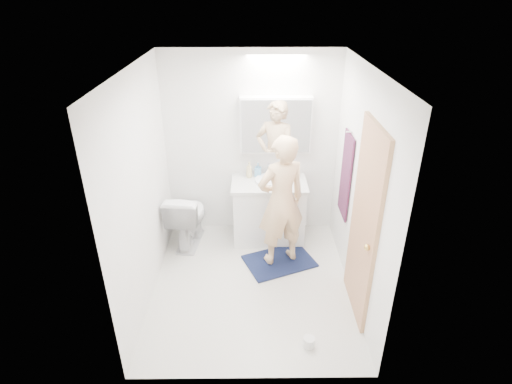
{
  "coord_description": "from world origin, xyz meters",
  "views": [
    {
      "loc": [
        0.01,
        -3.67,
        3.08
      ],
      "look_at": [
        0.05,
        0.25,
        1.05
      ],
      "focal_mm": 28.75,
      "sensor_mm": 36.0,
      "label": 1
    }
  ],
  "objects_px": {
    "vanity_cabinet": "(269,212)",
    "person": "(281,202)",
    "toothbrush_cup": "(285,173)",
    "toilet": "(188,217)",
    "soap_bottle_b": "(258,170)",
    "toilet_paper_roll": "(309,342)",
    "soap_bottle_a": "(249,170)",
    "medicine_cabinet": "(276,125)"
  },
  "relations": [
    {
      "from": "medicine_cabinet",
      "to": "toothbrush_cup",
      "type": "bearing_deg",
      "value": -20.41
    },
    {
      "from": "toilet",
      "to": "person",
      "type": "relative_size",
      "value": 0.47
    },
    {
      "from": "vanity_cabinet",
      "to": "soap_bottle_a",
      "type": "distance_m",
      "value": 0.61
    },
    {
      "from": "toilet",
      "to": "soap_bottle_b",
      "type": "xyz_separation_m",
      "value": [
        0.9,
        0.3,
        0.53
      ]
    },
    {
      "from": "person",
      "to": "soap_bottle_a",
      "type": "relative_size",
      "value": 7.57
    },
    {
      "from": "medicine_cabinet",
      "to": "soap_bottle_b",
      "type": "xyz_separation_m",
      "value": [
        -0.22,
        -0.03,
        -0.59
      ]
    },
    {
      "from": "vanity_cabinet",
      "to": "toothbrush_cup",
      "type": "bearing_deg",
      "value": 37.13
    },
    {
      "from": "soap_bottle_b",
      "to": "toilet",
      "type": "bearing_deg",
      "value": -161.92
    },
    {
      "from": "toilet",
      "to": "person",
      "type": "bearing_deg",
      "value": 166.05
    },
    {
      "from": "toilet",
      "to": "soap_bottle_b",
      "type": "bearing_deg",
      "value": -154.8
    },
    {
      "from": "toothbrush_cup",
      "to": "vanity_cabinet",
      "type": "bearing_deg",
      "value": -142.87
    },
    {
      "from": "soap_bottle_a",
      "to": "toilet",
      "type": "bearing_deg",
      "value": -161.44
    },
    {
      "from": "medicine_cabinet",
      "to": "toothbrush_cup",
      "type": "distance_m",
      "value": 0.65
    },
    {
      "from": "medicine_cabinet",
      "to": "soap_bottle_a",
      "type": "height_order",
      "value": "medicine_cabinet"
    },
    {
      "from": "vanity_cabinet",
      "to": "toilet_paper_roll",
      "type": "height_order",
      "value": "vanity_cabinet"
    },
    {
      "from": "soap_bottle_a",
      "to": "toothbrush_cup",
      "type": "height_order",
      "value": "soap_bottle_a"
    },
    {
      "from": "toilet",
      "to": "toothbrush_cup",
      "type": "xyz_separation_m",
      "value": [
        1.25,
        0.28,
        0.49
      ]
    },
    {
      "from": "soap_bottle_b",
      "to": "person",
      "type": "bearing_deg",
      "value": -71.08
    },
    {
      "from": "person",
      "to": "soap_bottle_b",
      "type": "relative_size",
      "value": 8.74
    },
    {
      "from": "vanity_cabinet",
      "to": "toilet_paper_roll",
      "type": "bearing_deg",
      "value": -80.41
    },
    {
      "from": "vanity_cabinet",
      "to": "person",
      "type": "xyz_separation_m",
      "value": [
        0.12,
        -0.56,
        0.46
      ]
    },
    {
      "from": "medicine_cabinet",
      "to": "toilet_paper_roll",
      "type": "height_order",
      "value": "medicine_cabinet"
    },
    {
      "from": "medicine_cabinet",
      "to": "toilet",
      "type": "xyz_separation_m",
      "value": [
        -1.12,
        -0.33,
        -1.12
      ]
    },
    {
      "from": "person",
      "to": "soap_bottle_a",
      "type": "distance_m",
      "value": 0.8
    },
    {
      "from": "soap_bottle_b",
      "to": "toothbrush_cup",
      "type": "distance_m",
      "value": 0.35
    },
    {
      "from": "soap_bottle_b",
      "to": "toilet_paper_roll",
      "type": "distance_m",
      "value": 2.27
    },
    {
      "from": "toilet",
      "to": "medicine_cabinet",
      "type": "bearing_deg",
      "value": -156.69
    },
    {
      "from": "vanity_cabinet",
      "to": "toothbrush_cup",
      "type": "relative_size",
      "value": 8.84
    },
    {
      "from": "toothbrush_cup",
      "to": "toilet_paper_roll",
      "type": "bearing_deg",
      "value": -87.06
    },
    {
      "from": "toilet_paper_roll",
      "to": "soap_bottle_a",
      "type": "bearing_deg",
      "value": 105.74
    },
    {
      "from": "toothbrush_cup",
      "to": "toilet",
      "type": "bearing_deg",
      "value": -167.62
    },
    {
      "from": "person",
      "to": "soap_bottle_b",
      "type": "xyz_separation_m",
      "value": [
        -0.25,
        0.74,
        0.07
      ]
    },
    {
      "from": "person",
      "to": "toilet_paper_roll",
      "type": "xyz_separation_m",
      "value": [
        0.2,
        -1.31,
        -0.8
      ]
    },
    {
      "from": "person",
      "to": "soap_bottle_b",
      "type": "distance_m",
      "value": 0.79
    },
    {
      "from": "vanity_cabinet",
      "to": "person",
      "type": "bearing_deg",
      "value": -78.36
    },
    {
      "from": "vanity_cabinet",
      "to": "soap_bottle_a",
      "type": "height_order",
      "value": "soap_bottle_a"
    },
    {
      "from": "medicine_cabinet",
      "to": "toilet",
      "type": "bearing_deg",
      "value": -163.8
    },
    {
      "from": "medicine_cabinet",
      "to": "soap_bottle_b",
      "type": "relative_size",
      "value": 4.82
    },
    {
      "from": "vanity_cabinet",
      "to": "toilet",
      "type": "height_order",
      "value": "vanity_cabinet"
    },
    {
      "from": "person",
      "to": "soap_bottle_a",
      "type": "bearing_deg",
      "value": -85.11
    },
    {
      "from": "person",
      "to": "toothbrush_cup",
      "type": "xyz_separation_m",
      "value": [
        0.1,
        0.72,
        0.02
      ]
    },
    {
      "from": "soap_bottle_b",
      "to": "toilet_paper_roll",
      "type": "relative_size",
      "value": 1.66
    }
  ]
}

